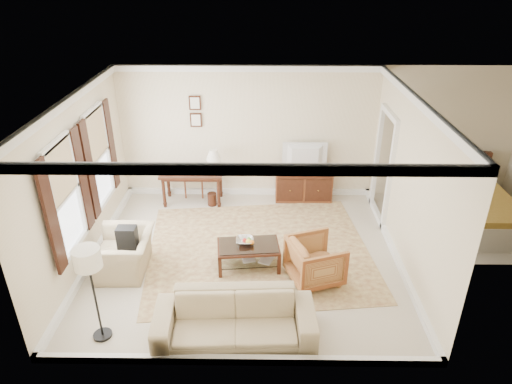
{
  "coord_description": "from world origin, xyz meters",
  "views": [
    {
      "loc": [
        0.29,
        -6.82,
        4.8
      ],
      "look_at": [
        0.2,
        0.3,
        1.15
      ],
      "focal_mm": 32.0,
      "sensor_mm": 36.0,
      "label": 1
    }
  ],
  "objects_px": {
    "writing_desk": "(192,176)",
    "sofa": "(235,313)",
    "coffee_table": "(248,250)",
    "tv": "(305,148)",
    "sideboard": "(303,183)",
    "club_armchair": "(124,247)",
    "striped_armchair": "(315,259)"
  },
  "relations": [
    {
      "from": "coffee_table",
      "to": "tv",
      "type": "bearing_deg",
      "value": 65.47
    },
    {
      "from": "writing_desk",
      "to": "striped_armchair",
      "type": "relative_size",
      "value": 1.61
    },
    {
      "from": "writing_desk",
      "to": "coffee_table",
      "type": "height_order",
      "value": "writing_desk"
    },
    {
      "from": "sideboard",
      "to": "coffee_table",
      "type": "bearing_deg",
      "value": -114.36
    },
    {
      "from": "writing_desk",
      "to": "tv",
      "type": "distance_m",
      "value": 2.51
    },
    {
      "from": "tv",
      "to": "striped_armchair",
      "type": "bearing_deg",
      "value": 89.26
    },
    {
      "from": "club_armchair",
      "to": "sofa",
      "type": "xyz_separation_m",
      "value": [
        1.96,
        -1.55,
        -0.02
      ]
    },
    {
      "from": "writing_desk",
      "to": "club_armchair",
      "type": "relative_size",
      "value": 1.26
    },
    {
      "from": "coffee_table",
      "to": "club_armchair",
      "type": "relative_size",
      "value": 1.05
    },
    {
      "from": "writing_desk",
      "to": "sideboard",
      "type": "bearing_deg",
      "value": 3.9
    },
    {
      "from": "sideboard",
      "to": "striped_armchair",
      "type": "distance_m",
      "value": 2.89
    },
    {
      "from": "sideboard",
      "to": "club_armchair",
      "type": "height_order",
      "value": "club_armchair"
    },
    {
      "from": "sideboard",
      "to": "sofa",
      "type": "bearing_deg",
      "value": -107.02
    },
    {
      "from": "writing_desk",
      "to": "coffee_table",
      "type": "relative_size",
      "value": 1.2
    },
    {
      "from": "coffee_table",
      "to": "striped_armchair",
      "type": "distance_m",
      "value": 1.17
    },
    {
      "from": "writing_desk",
      "to": "striped_armchair",
      "type": "bearing_deg",
      "value": -48.77
    },
    {
      "from": "sideboard",
      "to": "striped_armchair",
      "type": "height_order",
      "value": "striped_armchair"
    },
    {
      "from": "tv",
      "to": "sofa",
      "type": "height_order",
      "value": "tv"
    },
    {
      "from": "writing_desk",
      "to": "sofa",
      "type": "xyz_separation_m",
      "value": [
        1.14,
        -4.05,
        -0.18
      ]
    },
    {
      "from": "tv",
      "to": "sofa",
      "type": "relative_size",
      "value": 0.41
    },
    {
      "from": "writing_desk",
      "to": "sideboard",
      "type": "xyz_separation_m",
      "value": [
        2.43,
        0.17,
        -0.24
      ]
    },
    {
      "from": "coffee_table",
      "to": "striped_armchair",
      "type": "xyz_separation_m",
      "value": [
        1.11,
        -0.36,
        0.07
      ]
    },
    {
      "from": "sideboard",
      "to": "coffee_table",
      "type": "xyz_separation_m",
      "value": [
        -1.15,
        -2.53,
        -0.04
      ]
    },
    {
      "from": "striped_armchair",
      "to": "sideboard",
      "type": "bearing_deg",
      "value": -19.41
    },
    {
      "from": "striped_armchair",
      "to": "sofa",
      "type": "height_order",
      "value": "sofa"
    },
    {
      "from": "tv",
      "to": "coffee_table",
      "type": "distance_m",
      "value": 2.9
    },
    {
      "from": "coffee_table",
      "to": "sofa",
      "type": "distance_m",
      "value": 1.69
    },
    {
      "from": "sideboard",
      "to": "club_armchair",
      "type": "xyz_separation_m",
      "value": [
        -3.25,
        -2.67,
        0.08
      ]
    },
    {
      "from": "writing_desk",
      "to": "sofa",
      "type": "distance_m",
      "value": 4.21
    },
    {
      "from": "coffee_table",
      "to": "sideboard",
      "type": "bearing_deg",
      "value": 65.64
    },
    {
      "from": "sideboard",
      "to": "striped_armchair",
      "type": "bearing_deg",
      "value": -90.74
    },
    {
      "from": "sideboard",
      "to": "sofa",
      "type": "relative_size",
      "value": 0.55
    }
  ]
}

